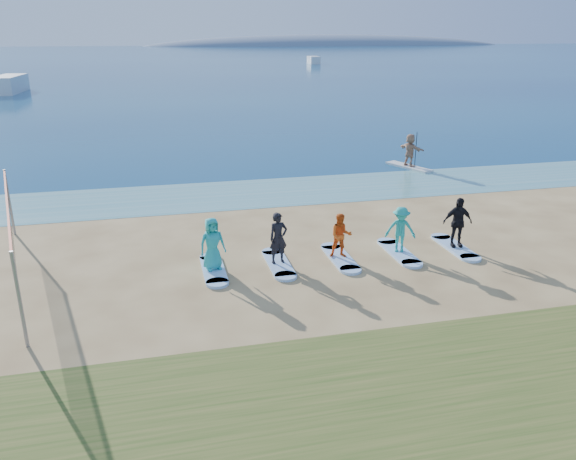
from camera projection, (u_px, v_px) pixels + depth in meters
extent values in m
plane|color=tan|center=(338.00, 282.00, 17.21)|extent=(600.00, 600.00, 0.00)
plane|color=teal|center=(269.00, 192.00, 26.83)|extent=(600.00, 600.00, 0.00)
plane|color=navy|center=(166.00, 58.00, 163.86)|extent=(600.00, 600.00, 0.00)
ellipsoid|color=slate|center=(331.00, 45.00, 313.04)|extent=(220.00, 56.00, 18.00)
cylinder|color=gray|center=(20.00, 300.00, 13.28)|extent=(0.09, 0.09, 2.50)
cylinder|color=gray|center=(10.00, 202.00, 20.87)|extent=(0.09, 0.09, 2.50)
cube|color=black|center=(10.00, 220.00, 16.86)|extent=(2.05, 8.78, 1.00)
cube|color=red|center=(7.00, 204.00, 16.69)|extent=(2.08, 8.78, 0.10)
cube|color=silver|center=(409.00, 167.00, 31.60)|extent=(1.76, 3.05, 0.12)
imported|color=tan|center=(410.00, 150.00, 31.28)|extent=(1.15, 1.75, 1.80)
cube|color=silver|center=(10.00, 93.00, 70.55)|extent=(3.24, 8.53, 2.07)
cube|color=silver|center=(313.00, 64.00, 133.29)|extent=(2.69, 5.74, 1.72)
cube|color=#9FC8F6|center=(214.00, 270.00, 17.99)|extent=(0.70, 2.20, 0.09)
imported|color=teal|center=(212.00, 244.00, 17.69)|extent=(0.94, 0.73, 1.70)
cube|color=#9FC8F6|center=(278.00, 264.00, 18.46)|extent=(0.70, 2.20, 0.09)
imported|color=black|center=(278.00, 238.00, 18.16)|extent=(0.69, 0.52, 1.70)
cube|color=#9FC8F6|center=(340.00, 258.00, 18.93)|extent=(0.70, 2.20, 0.09)
imported|color=#DB5517|center=(341.00, 236.00, 18.66)|extent=(0.83, 0.70, 1.51)
cube|color=#9FC8F6|center=(399.00, 252.00, 19.40)|extent=(0.70, 2.20, 0.09)
imported|color=teal|center=(401.00, 229.00, 19.12)|extent=(1.18, 0.93, 1.60)
cube|color=#9FC8F6|center=(455.00, 247.00, 19.87)|extent=(0.70, 2.20, 0.09)
imported|color=black|center=(457.00, 222.00, 19.56)|extent=(1.09, 0.56, 1.78)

